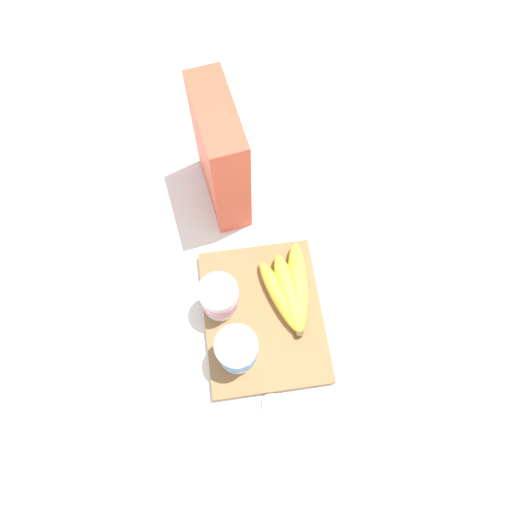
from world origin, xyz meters
The scene contains 7 objects.
ground_plane centered at (0.00, 0.00, 0.00)m, with size 2.40×2.40×0.00m, color white.
cutting_board centered at (0.00, 0.00, 0.01)m, with size 0.29×0.22×0.02m, color olive.
cereal_box centered at (0.29, 0.04, 0.14)m, with size 0.19×0.07×0.27m, color #D85138.
yogurt_cup_front centered at (-0.07, 0.06, 0.07)m, with size 0.07×0.07×0.09m.
yogurt_cup_back centered at (0.03, 0.08, 0.06)m, with size 0.07×0.07×0.09m.
banana_bunch centered at (0.03, -0.06, 0.04)m, with size 0.19×0.11×0.04m.
spoon centered at (-0.18, 0.03, 0.01)m, with size 0.11×0.10×0.01m.
Camera 1 is at (-0.23, 0.05, 0.88)m, focal length 32.55 mm.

